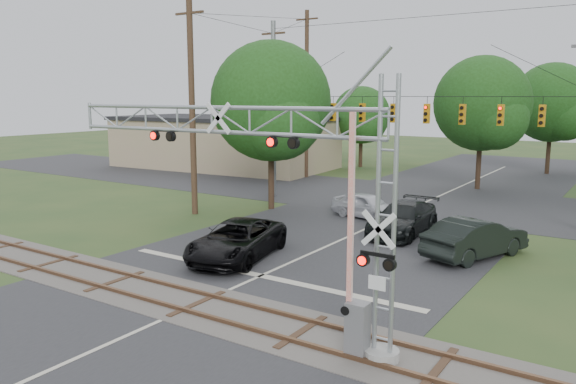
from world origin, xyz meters
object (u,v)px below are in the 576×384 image
Objects in this scene: crossing_gantry at (271,176)px; commercial_building at (224,142)px; pickup_black at (237,240)px; car_dark at (403,218)px; sedan_silver at (367,206)px; traffic_signal_span at (424,113)px.

crossing_gantry is 0.55× the size of commercial_building.
crossing_gantry reaches higher than pickup_black.
commercial_building reaches higher than car_dark.
commercial_building reaches higher than sedan_silver.
sedan_silver is 25.15m from commercial_building.
traffic_signal_span reaches higher than commercial_building.
commercial_building is (-25.66, 28.62, -2.12)m from crossing_gantry.
crossing_gantry is 0.60× the size of traffic_signal_span.
pickup_black is (-3.08, -13.13, -4.96)m from traffic_signal_span.
traffic_signal_span is at bearing -21.94° from sedan_silver.
car_dark is (4.17, 7.77, -0.00)m from pickup_black.
car_dark reaches higher than sedan_silver.
traffic_signal_span is at bearing -27.76° from commercial_building.
pickup_black reaches higher than sedan_silver.
car_dark is at bearing 95.63° from crossing_gantry.
traffic_signal_span is 0.92× the size of commercial_building.
crossing_gantry is 38.50m from commercial_building.
traffic_signal_span reaches higher than sedan_silver.
pickup_black is at bearing -53.17° from commercial_building.
traffic_signal_span is at bearing 100.50° from car_dark.
commercial_building is at bearing 131.88° from crossing_gantry.
crossing_gantry reaches higher than car_dark.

